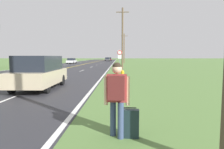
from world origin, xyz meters
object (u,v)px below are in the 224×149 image
(hitchhiker_person, at_px, (117,92))
(car_champagne_van_nearest, at_px, (40,72))
(traffic_sign, at_px, (120,55))
(car_white_sedan_approaching, at_px, (72,61))
(car_maroon_hatchback_mid_far, at_px, (109,59))
(suitcase, at_px, (130,123))
(car_dark_grey_sedan_mid_near, at_px, (107,59))
(fire_hydrant, at_px, (123,75))

(hitchhiker_person, height_order, car_champagne_van_nearest, car_champagne_van_nearest)
(traffic_sign, xyz_separation_m, car_white_sedan_approaching, (-12.18, 26.19, -1.25))
(car_white_sedan_approaching, bearing_deg, car_maroon_hatchback_mid_far, -11.09)
(suitcase, relative_size, traffic_sign, 0.27)
(car_champagne_van_nearest, bearing_deg, car_maroon_hatchback_mid_far, 178.54)
(suitcase, relative_size, car_maroon_hatchback_mid_far, 0.18)
(car_white_sedan_approaching, height_order, car_dark_grey_sedan_mid_near, car_dark_grey_sedan_mid_near)
(car_maroon_hatchback_mid_far, bearing_deg, traffic_sign, 5.57)
(car_white_sedan_approaching, xyz_separation_m, car_dark_grey_sedan_mid_near, (7.61, 28.85, 0.03))
(fire_hydrant, height_order, car_dark_grey_sedan_mid_near, car_dark_grey_sedan_mid_near)
(hitchhiker_person, relative_size, car_white_sedan_approaching, 0.40)
(car_dark_grey_sedan_mid_near, bearing_deg, suitcase, 5.35)
(fire_hydrant, bearing_deg, car_champagne_van_nearest, -135.22)
(suitcase, height_order, car_white_sedan_approaching, car_white_sedan_approaching)
(suitcase, xyz_separation_m, car_dark_grey_sedan_mid_near, (-4.68, 75.25, 0.44))
(traffic_sign, relative_size, car_champagne_van_nearest, 0.56)
(car_maroon_hatchback_mid_far, bearing_deg, car_champagne_van_nearest, 1.42)
(hitchhiker_person, distance_m, fire_hydrant, 11.47)
(suitcase, distance_m, car_champagne_van_nearest, 8.21)
(car_champagne_van_nearest, bearing_deg, hitchhiker_person, 32.18)
(traffic_sign, relative_size, car_white_sedan_approaching, 0.62)
(car_champagne_van_nearest, distance_m, car_white_sedan_approaching, 40.42)
(car_champagne_van_nearest, relative_size, car_maroon_hatchback_mid_far, 1.18)
(suitcase, distance_m, traffic_sign, 20.28)
(fire_hydrant, relative_size, traffic_sign, 0.28)
(car_white_sedan_approaching, relative_size, car_dark_grey_sedan_mid_near, 0.91)
(car_champagne_van_nearest, height_order, car_white_sedan_approaching, car_champagne_van_nearest)
(traffic_sign, xyz_separation_m, car_champagne_van_nearest, (-4.59, -13.51, -1.01))
(traffic_sign, bearing_deg, car_champagne_van_nearest, -108.76)
(hitchhiker_person, bearing_deg, fire_hydrant, 2.27)
(hitchhiker_person, relative_size, suitcase, 2.43)
(car_maroon_hatchback_mid_far, bearing_deg, car_dark_grey_sedan_mid_near, -2.00)
(car_champagne_van_nearest, xyz_separation_m, car_white_sedan_approaching, (-7.59, 39.70, -0.24))
(traffic_sign, height_order, car_champagne_van_nearest, traffic_sign)
(traffic_sign, bearing_deg, car_dark_grey_sedan_mid_near, 94.74)
(suitcase, bearing_deg, car_maroon_hatchback_mid_far, 7.01)
(car_champagne_van_nearest, bearing_deg, fire_hydrant, 133.69)
(hitchhiker_person, bearing_deg, car_maroon_hatchback_mid_far, 6.80)
(traffic_sign, bearing_deg, fire_hydrant, -88.84)
(car_maroon_hatchback_mid_far, bearing_deg, fire_hydrant, 5.24)
(traffic_sign, bearing_deg, suitcase, -89.67)
(suitcase, xyz_separation_m, traffic_sign, (-0.12, 20.21, 1.66))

